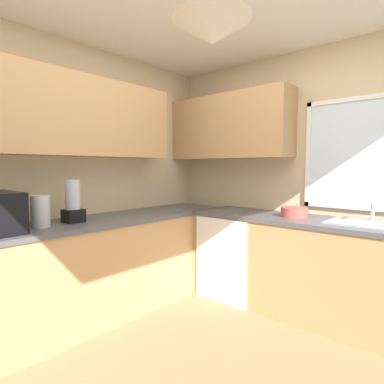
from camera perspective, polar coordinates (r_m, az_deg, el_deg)
room_shell at (r=2.72m, az=-2.68°, el=13.72°), size 3.55×3.59×2.57m
counter_run_left at (r=3.03m, az=-18.70°, el=-13.21°), size 0.65×3.20×0.89m
counter_run_back at (r=3.12m, az=23.33°, el=-12.80°), size 2.64×0.65×0.89m
dishwasher at (r=3.50m, az=7.89°, el=-11.01°), size 0.60×0.60×0.84m
kettle at (r=2.73m, az=-25.38°, el=-3.12°), size 0.14×0.14×0.25m
sink_assembly at (r=2.96m, az=28.80°, el=-4.90°), size 0.59×0.40×0.19m
bowl at (r=3.14m, az=17.74°, el=-3.43°), size 0.24×0.24×0.09m
blender_appliance at (r=2.87m, az=-20.42°, el=-1.87°), size 0.15×0.15×0.36m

